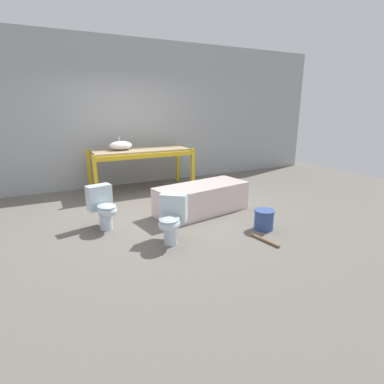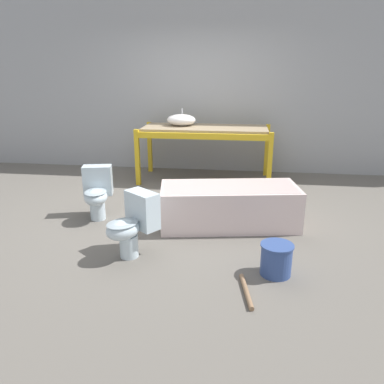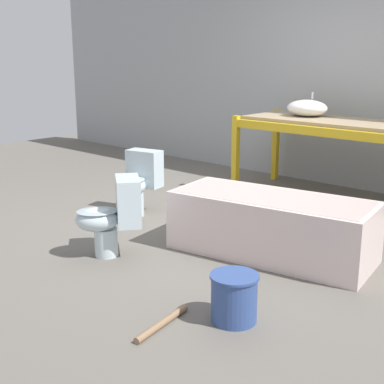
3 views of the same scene
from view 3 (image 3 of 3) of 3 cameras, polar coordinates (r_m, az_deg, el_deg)
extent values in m
plane|color=#666059|center=(5.18, 4.46, -3.28)|extent=(12.00, 12.00, 0.00)
cube|color=#9EA0A3|center=(6.71, 16.26, 14.14)|extent=(10.80, 0.08, 3.20)
cube|color=gold|center=(6.29, 4.67, 4.08)|extent=(0.07, 0.07, 0.89)
cube|color=gold|center=(6.95, 8.91, 4.95)|extent=(0.07, 0.07, 0.89)
cube|color=gold|center=(5.66, 13.03, 6.33)|extent=(2.06, 0.06, 0.09)
cube|color=gold|center=(6.39, 16.78, 6.99)|extent=(2.06, 0.06, 0.09)
cube|color=#998466|center=(6.02, 15.06, 7.27)|extent=(1.99, 0.76, 0.04)
ellipsoid|color=white|center=(6.27, 12.17, 8.74)|extent=(0.47, 0.38, 0.19)
cylinder|color=silver|center=(6.34, 12.73, 10.00)|extent=(0.02, 0.02, 0.08)
cube|color=silver|center=(4.34, 8.46, -3.60)|extent=(1.69, 0.92, 0.49)
cube|color=beige|center=(4.29, 8.53, -1.78)|extent=(1.60, 0.82, 0.20)
cylinder|color=silver|center=(5.39, -6.13, -1.33)|extent=(0.19, 0.19, 0.23)
ellipsoid|color=silver|center=(5.30, -6.57, 0.56)|extent=(0.35, 0.40, 0.19)
ellipsoid|color=#9FAFB7|center=(5.28, -6.60, 1.26)|extent=(0.33, 0.38, 0.03)
cube|color=silver|center=(5.46, -5.08, 2.53)|extent=(0.38, 0.26, 0.37)
cylinder|color=silver|center=(4.36, -9.15, -5.31)|extent=(0.19, 0.19, 0.23)
ellipsoid|color=silver|center=(4.30, -10.06, -2.88)|extent=(0.43, 0.44, 0.19)
ellipsoid|color=#9FAFB7|center=(4.28, -10.10, -2.03)|extent=(0.41, 0.42, 0.03)
cube|color=silver|center=(4.27, -6.83, -0.93)|extent=(0.39, 0.36, 0.37)
cylinder|color=#334C8C|center=(3.30, 4.51, -11.19)|extent=(0.28, 0.28, 0.30)
cylinder|color=#334C8C|center=(3.24, 4.56, -8.93)|extent=(0.30, 0.30, 0.02)
cylinder|color=#8C6B4C|center=(3.29, -3.18, -13.80)|extent=(0.12, 0.50, 0.04)
camera|label=1|loc=(4.71, -59.45, 9.70)|focal=28.00mm
camera|label=2|loc=(2.32, -68.19, 11.36)|focal=35.00mm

